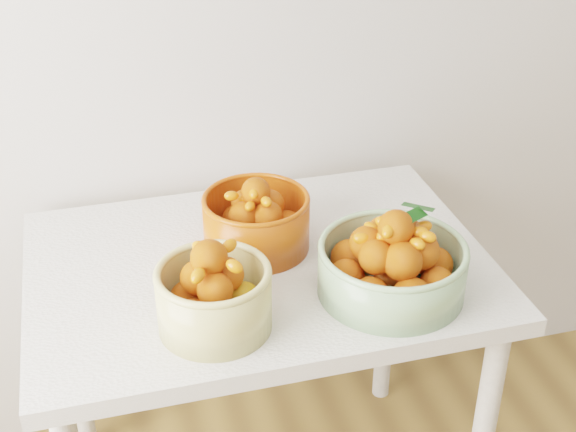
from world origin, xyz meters
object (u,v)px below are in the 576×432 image
at_px(bowl_cream, 214,295).
at_px(bowl_green, 392,264).
at_px(table, 260,297).
at_px(bowl_orange, 257,221).

xyz_separation_m(bowl_cream, bowl_green, (0.37, 0.02, -0.01)).
relative_size(table, bowl_green, 2.67).
height_order(bowl_cream, bowl_green, bowl_green).
distance_m(table, bowl_cream, 0.29).
xyz_separation_m(table, bowl_green, (0.24, -0.18, 0.16)).
bearing_deg(bowl_orange, bowl_cream, -119.46).
bearing_deg(bowl_cream, bowl_green, 2.67).
height_order(bowl_cream, bowl_orange, bowl_cream).
height_order(table, bowl_cream, bowl_cream).
distance_m(table, bowl_orange, 0.17).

